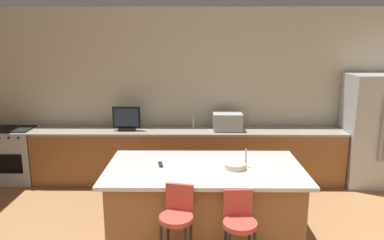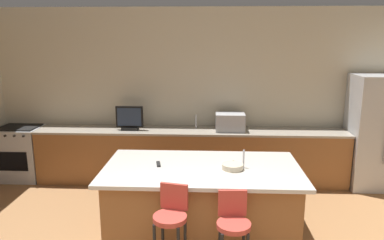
{
  "view_description": "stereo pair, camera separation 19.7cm",
  "coord_description": "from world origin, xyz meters",
  "px_view_note": "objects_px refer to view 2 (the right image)",
  "views": [
    {
      "loc": [
        0.01,
        -2.18,
        2.44
      ],
      "look_at": [
        -0.02,
        2.74,
        1.33
      ],
      "focal_mm": 34.4,
      "sensor_mm": 36.0,
      "label": 1
    },
    {
      "loc": [
        0.21,
        -2.17,
        2.44
      ],
      "look_at": [
        -0.02,
        2.74,
        1.33
      ],
      "focal_mm": 34.4,
      "sensor_mm": 36.0,
      "label": 2
    }
  ],
  "objects_px": {
    "refrigerator": "(378,132)",
    "kitchen_island": "(202,202)",
    "bar_stool_right": "(233,230)",
    "bar_stool_left": "(171,224)",
    "cell_phone": "(235,163)",
    "microwave": "(230,122)",
    "fruit_bowl": "(233,167)",
    "range_oven": "(22,153)",
    "tv_remote": "(158,164)",
    "tv_monitor": "(130,119)"
  },
  "relations": [
    {
      "from": "refrigerator",
      "to": "kitchen_island",
      "type": "bearing_deg",
      "value": -147.91
    },
    {
      "from": "bar_stool_right",
      "to": "bar_stool_left",
      "type": "bearing_deg",
      "value": 174.45
    },
    {
      "from": "bar_stool_left",
      "to": "cell_phone",
      "type": "height_order",
      "value": "bar_stool_left"
    },
    {
      "from": "microwave",
      "to": "fruit_bowl",
      "type": "distance_m",
      "value": 1.89
    },
    {
      "from": "kitchen_island",
      "to": "bar_stool_right",
      "type": "bearing_deg",
      "value": -67.97
    },
    {
      "from": "refrigerator",
      "to": "cell_phone",
      "type": "relative_size",
      "value": 12.4
    },
    {
      "from": "range_oven",
      "to": "cell_phone",
      "type": "relative_size",
      "value": 6.26
    },
    {
      "from": "fruit_bowl",
      "to": "bar_stool_left",
      "type": "bearing_deg",
      "value": -132.0
    },
    {
      "from": "cell_phone",
      "to": "tv_remote",
      "type": "xyz_separation_m",
      "value": [
        -0.93,
        -0.11,
        0.01
      ]
    },
    {
      "from": "range_oven",
      "to": "tv_monitor",
      "type": "xyz_separation_m",
      "value": [
        1.94,
        -0.05,
        0.64
      ]
    },
    {
      "from": "refrigerator",
      "to": "tv_monitor",
      "type": "xyz_separation_m",
      "value": [
        -4.08,
        -0.01,
        0.18
      ]
    },
    {
      "from": "tv_remote",
      "to": "range_oven",
      "type": "bearing_deg",
      "value": 134.92
    },
    {
      "from": "kitchen_island",
      "to": "fruit_bowl",
      "type": "distance_m",
      "value": 0.61
    },
    {
      "from": "kitchen_island",
      "to": "cell_phone",
      "type": "xyz_separation_m",
      "value": [
        0.4,
        0.16,
        0.46
      ]
    },
    {
      "from": "tv_monitor",
      "to": "fruit_bowl",
      "type": "height_order",
      "value": "tv_monitor"
    },
    {
      "from": "bar_stool_left",
      "to": "tv_remote",
      "type": "distance_m",
      "value": 0.94
    },
    {
      "from": "kitchen_island",
      "to": "tv_monitor",
      "type": "relative_size",
      "value": 5.17
    },
    {
      "from": "tv_monitor",
      "to": "bar_stool_right",
      "type": "distance_m",
      "value": 3.08
    },
    {
      "from": "microwave",
      "to": "tv_monitor",
      "type": "height_order",
      "value": "tv_monitor"
    },
    {
      "from": "microwave",
      "to": "cell_phone",
      "type": "distance_m",
      "value": 1.67
    },
    {
      "from": "tv_monitor",
      "to": "fruit_bowl",
      "type": "relative_size",
      "value": 1.82
    },
    {
      "from": "range_oven",
      "to": "bar_stool_left",
      "type": "distance_m",
      "value": 3.9
    },
    {
      "from": "refrigerator",
      "to": "range_oven",
      "type": "relative_size",
      "value": 1.98
    },
    {
      "from": "range_oven",
      "to": "kitchen_island",
      "type": "bearing_deg",
      "value": -29.75
    },
    {
      "from": "kitchen_island",
      "to": "cell_phone",
      "type": "distance_m",
      "value": 0.63
    },
    {
      "from": "range_oven",
      "to": "refrigerator",
      "type": "bearing_deg",
      "value": -0.43
    },
    {
      "from": "tv_monitor",
      "to": "bar_stool_right",
      "type": "relative_size",
      "value": 0.48
    },
    {
      "from": "tv_monitor",
      "to": "fruit_bowl",
      "type": "xyz_separation_m",
      "value": [
        1.61,
        -1.84,
        -0.15
      ]
    },
    {
      "from": "refrigerator",
      "to": "bar_stool_left",
      "type": "xyz_separation_m",
      "value": [
        -3.13,
        -2.57,
        -0.34
      ]
    },
    {
      "from": "microwave",
      "to": "bar_stool_right",
      "type": "xyz_separation_m",
      "value": [
        -0.1,
        -2.64,
        -0.5
      ]
    },
    {
      "from": "tv_monitor",
      "to": "refrigerator",
      "type": "bearing_deg",
      "value": 0.07
    },
    {
      "from": "cell_phone",
      "to": "range_oven",
      "type": "bearing_deg",
      "value": 121.71
    },
    {
      "from": "refrigerator",
      "to": "tv_remote",
      "type": "bearing_deg",
      "value": -152.82
    },
    {
      "from": "kitchen_island",
      "to": "microwave",
      "type": "xyz_separation_m",
      "value": [
        0.43,
        1.82,
        0.59
      ]
    },
    {
      "from": "microwave",
      "to": "tv_monitor",
      "type": "relative_size",
      "value": 1.06
    },
    {
      "from": "tv_monitor",
      "to": "bar_stool_left",
      "type": "height_order",
      "value": "tv_monitor"
    },
    {
      "from": "bar_stool_right",
      "to": "tv_remote",
      "type": "xyz_separation_m",
      "value": [
        -0.86,
        0.87,
        0.38
      ]
    },
    {
      "from": "tv_remote",
      "to": "cell_phone",
      "type": "bearing_deg",
      "value": -4.69
    },
    {
      "from": "refrigerator",
      "to": "range_oven",
      "type": "xyz_separation_m",
      "value": [
        -6.03,
        0.05,
        -0.46
      ]
    },
    {
      "from": "tv_monitor",
      "to": "tv_remote",
      "type": "xyz_separation_m",
      "value": [
        0.72,
        -1.72,
        -0.17
      ]
    },
    {
      "from": "refrigerator",
      "to": "bar_stool_left",
      "type": "distance_m",
      "value": 4.06
    },
    {
      "from": "tv_monitor",
      "to": "bar_stool_left",
      "type": "distance_m",
      "value": 2.78
    },
    {
      "from": "kitchen_island",
      "to": "fruit_bowl",
      "type": "relative_size",
      "value": 9.4
    },
    {
      "from": "microwave",
      "to": "refrigerator",
      "type": "bearing_deg",
      "value": -1.11
    },
    {
      "from": "refrigerator",
      "to": "bar_stool_left",
      "type": "bearing_deg",
      "value": -140.62
    },
    {
      "from": "microwave",
      "to": "cell_phone",
      "type": "height_order",
      "value": "microwave"
    },
    {
      "from": "tv_remote",
      "to": "kitchen_island",
      "type": "bearing_deg",
      "value": -16.75
    },
    {
      "from": "microwave",
      "to": "bar_stool_right",
      "type": "relative_size",
      "value": 0.51
    },
    {
      "from": "bar_stool_right",
      "to": "tv_remote",
      "type": "distance_m",
      "value": 1.28
    },
    {
      "from": "kitchen_island",
      "to": "tv_remote",
      "type": "bearing_deg",
      "value": 174.63
    }
  ]
}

